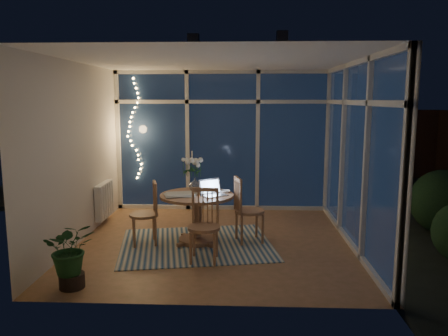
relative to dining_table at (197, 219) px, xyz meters
The scene contains 25 objects.
floor 0.46m from the dining_table, ahead, with size 4.00×4.00×0.00m, color brown.
ceiling 2.26m from the dining_table, ahead, with size 4.00×4.00×0.00m, color white.
wall_back 2.26m from the dining_table, 82.29° to the left, with size 4.00×0.04×2.60m, color silver.
wall_front 2.19m from the dining_table, 81.97° to the right, with size 4.00×0.04×2.60m, color silver.
wall_left 1.96m from the dining_table, behind, with size 0.04×4.00×2.60m, color silver.
wall_right 2.46m from the dining_table, ahead, with size 0.04×4.00×2.60m, color silver.
window_wall_back 2.23m from the dining_table, 82.14° to the left, with size 4.00×0.10×2.60m, color silver.
window_wall_right 2.43m from the dining_table, ahead, with size 0.10×4.00×2.60m, color silver.
radiator 1.91m from the dining_table, 150.49° to the left, with size 0.10×0.70×0.58m, color silver.
fairy_lights 2.63m from the dining_table, 125.56° to the left, with size 0.24×0.10×1.85m, color #FFC366, non-canonical shape.
garden_patio 5.12m from the dining_table, 81.24° to the left, with size 12.00×6.00×0.10m, color black.
garden_fence 5.57m from the dining_table, 87.14° to the left, with size 11.00×0.08×1.80m, color #3D2516.
neighbour_roof 8.76m from the dining_table, 86.14° to the left, with size 7.00×3.00×2.20m, color #373A42.
garden_shrubs 3.48m from the dining_table, 98.65° to the left, with size 0.90×0.90×0.90m, color #163319.
rug 0.37m from the dining_table, 90.00° to the right, with size 2.14×1.71×0.01m, color beige.
dining_table is the anchor object (origin of this frame).
chair_left 0.77m from the dining_table, behind, with size 0.43×0.43×0.93m, color #936742.
chair_right 0.77m from the dining_table, ahead, with size 0.46×0.46×0.98m, color #936742.
chair_front 0.77m from the dining_table, 77.39° to the right, with size 0.44×0.44×0.95m, color #936742.
laptop 0.55m from the dining_table, 17.78° to the right, with size 0.34×0.29×0.24m, color silver, non-canonical shape.
flower_vase 0.53m from the dining_table, 102.05° to the left, with size 0.20×0.20×0.21m, color white.
bowl 0.57m from the dining_table, 17.58° to the left, with size 0.15×0.15×0.04m, color silver.
newspapers 0.45m from the dining_table, 163.92° to the right, with size 0.41×0.31×0.02m, color silver.
phone 0.39m from the dining_table, 17.33° to the right, with size 0.10×0.05×0.01m, color black.
potted_plant 2.02m from the dining_table, 127.66° to the right, with size 0.54×0.47×0.76m, color #18451E.
Camera 1 is at (0.38, -6.15, 2.08)m, focal length 35.00 mm.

